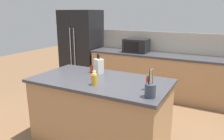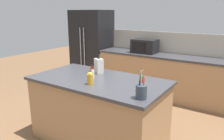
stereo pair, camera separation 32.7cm
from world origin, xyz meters
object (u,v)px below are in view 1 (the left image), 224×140
Objects in this scene: salt_shaker at (94,75)px; spice_jar_paprika at (92,69)px; knife_block at (99,66)px; hot_sauce_bottle at (148,83)px; utensil_crock at (150,90)px; microwave at (136,46)px; refrigerator at (81,47)px; honey_jar at (94,79)px.

spice_jar_paprika is (-0.21, 0.25, -0.01)m from salt_shaker.
knife_block is 0.14m from spice_jar_paprika.
utensil_crock is at bearing -66.29° from hot_sauce_bottle.
microwave is 1.95m from knife_block.
refrigerator is at bearing 158.21° from knife_block.
microwave is 3.62× the size of honey_jar.
knife_block is at bearing 109.04° from salt_shaker.
utensil_crock reaches higher than salt_shaker.
knife_block is at bearing 158.75° from hot_sauce_bottle.
hot_sauce_bottle is at bearing -41.67° from refrigerator.
microwave is (1.57, -0.05, 0.15)m from refrigerator.
spice_jar_paprika is at bearing -88.42° from microwave.
salt_shaker is 1.11× the size of spice_jar_paprika.
microwave is at bearing 122.18° from knife_block.
spice_jar_paprika is (-1.10, 0.54, -0.03)m from utensil_crock.
knife_block is 2.61× the size of spice_jar_paprika.
microwave is 2.76m from utensil_crock.
honey_jar is at bearing -58.17° from salt_shaker.
knife_block is 0.91× the size of utensil_crock.
microwave reaches higher than knife_block.
salt_shaker is (0.27, -2.21, -0.10)m from microwave.
utensil_crock is at bearing -2.60° from knife_block.
salt_shaker is (1.84, -2.27, 0.05)m from refrigerator.
knife_block is 1.57× the size of hot_sauce_bottle.
spice_jar_paprika is at bearing 161.90° from hot_sauce_bottle.
knife_block is at bearing -48.88° from refrigerator.
salt_shaker is at bearing -49.89° from spice_jar_paprika.
knife_block is (0.17, -1.95, -0.04)m from microwave.
hot_sauce_bottle is (2.63, -2.34, 0.08)m from refrigerator.
hot_sauce_bottle is 1.66× the size of spice_jar_paprika.
refrigerator reaches higher than salt_shaker.
utensil_crock is at bearing -5.50° from honey_jar.
microwave is 1.71× the size of utensil_crock.
utensil_crock reaches higher than microwave.
spice_jar_paprika is (-0.12, -0.02, -0.06)m from knife_block.
hot_sauce_bottle is (0.89, -0.35, -0.03)m from knife_block.
salt_shaker is at bearing 121.83° from honey_jar.
refrigerator reaches higher than honey_jar.
refrigerator is 3.17m from honey_jar.
refrigerator is 2.92m from salt_shaker.
spice_jar_paprika is at bearing -145.14° from knife_block.
utensil_crock is at bearing -43.17° from refrigerator.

